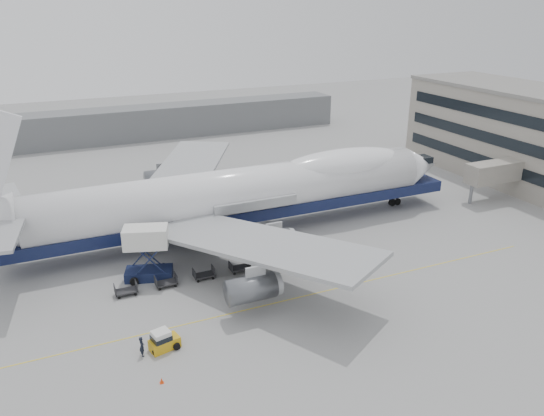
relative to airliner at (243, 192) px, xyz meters
name	(u,v)px	position (x,y,z in m)	size (l,w,h in m)	color
ground	(277,272)	(-0.64, -12.00, -5.62)	(260.00, 260.00, 0.00)	gray
apron_line	(301,297)	(-0.64, -18.00, -5.62)	(60.00, 0.15, 0.01)	gold
hangar	(101,126)	(-10.64, 58.00, -2.12)	(110.00, 8.00, 7.00)	slate
airliner	(243,192)	(0.00, 0.00, 0.00)	(67.00, 55.30, 19.98)	white
catering_truck	(147,250)	(-14.20, -7.48, -2.18)	(5.62, 4.59, 6.12)	#162044
baggage_tug	(163,341)	(-15.77, -20.94, -4.79)	(2.82, 1.93, 1.88)	gold
ground_worker	(142,346)	(-17.66, -21.11, -4.69)	(0.68, 0.45, 1.87)	black
traffic_cone	(162,381)	(-16.99, -25.33, -5.39)	(0.34, 0.34, 0.50)	#E93C0C
dolly_0	(126,290)	(-17.17, -10.14, -5.09)	(2.30, 1.35, 1.30)	#2D2D30
dolly_1	(166,282)	(-12.93, -10.14, -5.09)	(2.30, 1.35, 1.30)	#2D2D30
dolly_2	(204,274)	(-8.70, -10.14, -5.09)	(2.30, 1.35, 1.30)	#2D2D30
dolly_3	(240,267)	(-4.46, -10.14, -5.09)	(2.30, 1.35, 1.30)	#2D2D30
dolly_4	(274,260)	(-0.23, -10.14, -5.09)	(2.30, 1.35, 1.30)	#2D2D30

